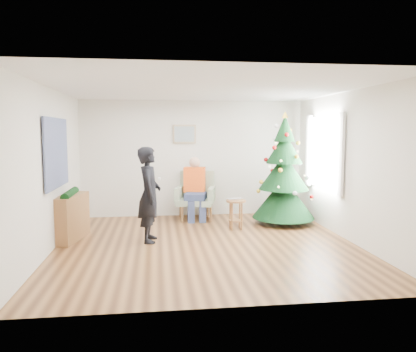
{
  "coord_description": "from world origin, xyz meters",
  "views": [
    {
      "loc": [
        -0.82,
        -6.65,
        1.89
      ],
      "look_at": [
        0.1,
        0.6,
        1.1
      ],
      "focal_mm": 35.0,
      "sensor_mm": 36.0,
      "label": 1
    }
  ],
  "objects": [
    {
      "name": "christmas_tree",
      "position": [
        1.78,
        1.39,
        1.04
      ],
      "size": [
        1.28,
        1.28,
        2.32
      ],
      "rotation": [
        0.0,
        0.0,
        -0.08
      ],
      "color": "#3F2816",
      "rests_on": "floor"
    },
    {
      "name": "ceiling",
      "position": [
        0.0,
        0.0,
        2.6
      ],
      "size": [
        5.0,
        5.0,
        0.0
      ],
      "primitive_type": "plane",
      "rotation": [
        3.14,
        0.0,
        0.0
      ],
      "color": "white",
      "rests_on": "wall_back"
    },
    {
      "name": "seated_person",
      "position": [
        -0.0,
        2.01,
        0.7
      ],
      "size": [
        0.53,
        0.71,
        1.36
      ],
      "rotation": [
        0.0,
        0.0,
        -0.24
      ],
      "color": "navy",
      "rests_on": "armchair"
    },
    {
      "name": "tapestry",
      "position": [
        -2.46,
        0.3,
        1.55
      ],
      "size": [
        0.03,
        1.5,
        1.15
      ],
      "primitive_type": "cube",
      "color": "black",
      "rests_on": "wall_left"
    },
    {
      "name": "floor",
      "position": [
        0.0,
        0.0,
        0.0
      ],
      "size": [
        5.0,
        5.0,
        0.0
      ],
      "primitive_type": "plane",
      "color": "brown",
      "rests_on": "ground"
    },
    {
      "name": "armchair",
      "position": [
        0.01,
        2.06,
        0.39
      ],
      "size": [
        0.94,
        0.9,
        1.04
      ],
      "rotation": [
        0.0,
        0.0,
        -0.24
      ],
      "color": "gray",
      "rests_on": "floor"
    },
    {
      "name": "laptop",
      "position": [
        0.7,
        1.01,
        0.59
      ],
      "size": [
        0.37,
        0.31,
        0.03
      ],
      "primitive_type": "imported",
      "rotation": [
        0.0,
        0.0,
        0.37
      ],
      "color": "silver",
      "rests_on": "stool"
    },
    {
      "name": "wall_right",
      "position": [
        2.5,
        0.0,
        1.3
      ],
      "size": [
        0.0,
        5.0,
        5.0
      ],
      "primitive_type": "plane",
      "rotation": [
        1.57,
        0.0,
        -1.57
      ],
      "color": "silver",
      "rests_on": "floor"
    },
    {
      "name": "framed_picture",
      "position": [
        -0.2,
        2.46,
        1.85
      ],
      "size": [
        0.52,
        0.05,
        0.42
      ],
      "color": "tan",
      "rests_on": "wall_back"
    },
    {
      "name": "console",
      "position": [
        -2.33,
        0.6,
        0.4
      ],
      "size": [
        0.5,
        1.04,
        0.8
      ],
      "primitive_type": "cube",
      "rotation": [
        0.0,
        0.0,
        -0.2
      ],
      "color": "brown",
      "rests_on": "floor"
    },
    {
      "name": "wall_left",
      "position": [
        -2.5,
        0.0,
        1.3
      ],
      "size": [
        0.0,
        5.0,
        5.0
      ],
      "primitive_type": "plane",
      "rotation": [
        1.57,
        0.0,
        1.57
      ],
      "color": "silver",
      "rests_on": "floor"
    },
    {
      "name": "curtains",
      "position": [
        2.44,
        1.0,
        1.5
      ],
      "size": [
        0.05,
        1.75,
        1.5
      ],
      "color": "white",
      "rests_on": "wall_right"
    },
    {
      "name": "standing_man",
      "position": [
        -0.95,
        0.32,
        0.82
      ],
      "size": [
        0.42,
        0.62,
        1.64
      ],
      "primitive_type": "imported",
      "rotation": [
        0.0,
        0.0,
        1.53
      ],
      "color": "black",
      "rests_on": "floor"
    },
    {
      "name": "stool",
      "position": [
        0.7,
        1.01,
        0.3
      ],
      "size": [
        0.39,
        0.39,
        0.58
      ],
      "rotation": [
        0.0,
        0.0,
        0.02
      ],
      "color": "brown",
      "rests_on": "floor"
    },
    {
      "name": "wall_front",
      "position": [
        0.0,
        -2.5,
        1.3
      ],
      "size": [
        5.0,
        0.0,
        5.0
      ],
      "primitive_type": "plane",
      "rotation": [
        -1.57,
        0.0,
        0.0
      ],
      "color": "silver",
      "rests_on": "floor"
    },
    {
      "name": "wall_back",
      "position": [
        0.0,
        2.5,
        1.3
      ],
      "size": [
        5.0,
        0.0,
        5.0
      ],
      "primitive_type": "plane",
      "rotation": [
        1.57,
        0.0,
        0.0
      ],
      "color": "silver",
      "rests_on": "floor"
    },
    {
      "name": "garland",
      "position": [
        -2.33,
        0.6,
        0.82
      ],
      "size": [
        0.14,
        0.9,
        0.14
      ],
      "primitive_type": "cylinder",
      "rotation": [
        1.57,
        0.0,
        0.0
      ],
      "color": "black",
      "rests_on": "console"
    },
    {
      "name": "window_panel",
      "position": [
        2.47,
        1.0,
        1.5
      ],
      "size": [
        0.04,
        1.3,
        1.4
      ],
      "primitive_type": "cube",
      "color": "white",
      "rests_on": "wall_right"
    },
    {
      "name": "game_controller",
      "position": [
        -0.78,
        0.29,
        1.1
      ],
      "size": [
        0.04,
        0.13,
        0.04
      ],
      "primitive_type": "cube",
      "rotation": [
        0.0,
        0.0,
        -0.04
      ],
      "color": "white",
      "rests_on": "standing_man"
    }
  ]
}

